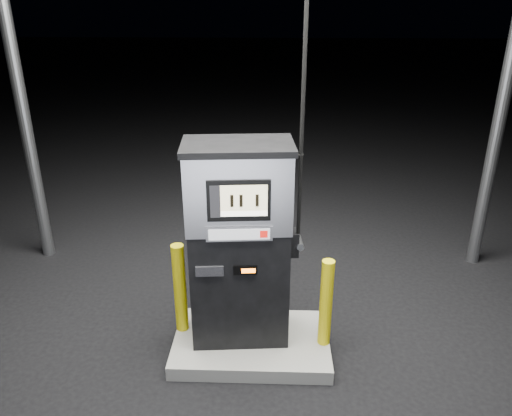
{
  "coord_description": "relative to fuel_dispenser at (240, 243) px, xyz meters",
  "views": [
    {
      "loc": [
        0.2,
        -4.21,
        3.43
      ],
      "look_at": [
        0.05,
        0.0,
        1.62
      ],
      "focal_mm": 35.0,
      "sensor_mm": 36.0,
      "label": 1
    }
  ],
  "objects": [
    {
      "name": "ground",
      "position": [
        0.12,
        -0.08,
        -1.21
      ],
      "size": [
        80.0,
        80.0,
        0.0
      ],
      "primitive_type": "plane",
      "color": "black",
      "rests_on": "ground"
    },
    {
      "name": "pump_island",
      "position": [
        0.12,
        -0.08,
        -1.13
      ],
      "size": [
        1.6,
        1.0,
        0.15
      ],
      "primitive_type": "cube",
      "color": "slate",
      "rests_on": "ground"
    },
    {
      "name": "fuel_dispenser",
      "position": [
        0.0,
        0.0,
        0.0
      ],
      "size": [
        1.16,
        0.69,
        4.27
      ],
      "rotation": [
        0.0,
        0.0,
        0.08
      ],
      "color": "black",
      "rests_on": "pump_island"
    },
    {
      "name": "bollard_left",
      "position": [
        -0.62,
        0.06,
        -0.56
      ],
      "size": [
        0.17,
        0.17,
        0.99
      ],
      "primitive_type": "cylinder",
      "rotation": [
        0.0,
        0.0,
        0.41
      ],
      "color": "#D8C50C",
      "rests_on": "pump_island"
    },
    {
      "name": "bollard_right",
      "position": [
        0.86,
        -0.12,
        -0.59
      ],
      "size": [
        0.15,
        0.15,
        0.95
      ],
      "primitive_type": "cylinder",
      "rotation": [
        0.0,
        0.0,
        -0.22
      ],
      "color": "#D8C50C",
      "rests_on": "pump_island"
    }
  ]
}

